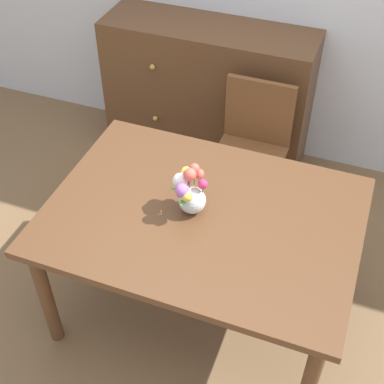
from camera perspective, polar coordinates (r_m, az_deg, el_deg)
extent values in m
plane|color=brown|center=(3.10, 0.97, -11.93)|extent=(12.00, 12.00, 0.00)
cube|color=brown|center=(2.55, 1.16, -2.56)|extent=(1.47, 1.07, 0.04)
cylinder|color=brown|center=(2.80, -15.25, -10.67)|extent=(0.07, 0.07, 0.70)
cylinder|color=brown|center=(3.30, -6.99, 1.08)|extent=(0.07, 0.07, 0.70)
cylinder|color=brown|center=(3.06, 15.69, -4.71)|extent=(0.07, 0.07, 0.70)
cube|color=brown|center=(3.29, 5.94, 3.47)|extent=(0.42, 0.42, 0.04)
cylinder|color=brown|center=(3.29, 7.78, -2.31)|extent=(0.04, 0.04, 0.44)
cylinder|color=brown|center=(3.35, 1.85, -0.80)|extent=(0.04, 0.04, 0.44)
cylinder|color=brown|center=(3.55, 9.27, 1.55)|extent=(0.04, 0.04, 0.44)
cylinder|color=brown|center=(3.61, 3.74, 2.89)|extent=(0.04, 0.04, 0.44)
cube|color=brown|center=(3.31, 7.16, 8.50)|extent=(0.42, 0.04, 0.42)
cube|color=brown|center=(3.78, 1.68, 10.31)|extent=(1.40, 0.44, 1.00)
sphere|color=#B7933D|center=(3.55, -4.23, 13.11)|extent=(0.04, 0.04, 0.04)
sphere|color=#B7933D|center=(3.37, 5.33, 11.31)|extent=(0.04, 0.04, 0.04)
sphere|color=#B7933D|center=(3.76, -3.92, 7.81)|extent=(0.04, 0.04, 0.04)
sphere|color=#B7933D|center=(3.60, 4.92, 5.87)|extent=(0.04, 0.04, 0.04)
sphere|color=silver|center=(2.50, 0.00, -0.92)|extent=(0.13, 0.13, 0.13)
sphere|color=#D12D66|center=(2.44, 1.15, 0.84)|extent=(0.04, 0.04, 0.04)
cylinder|color=#478438|center=(2.46, 1.15, 0.41)|extent=(0.01, 0.01, 0.05)
sphere|color=#E55B4C|center=(2.45, 0.26, 2.53)|extent=(0.05, 0.05, 0.05)
cylinder|color=#478438|center=(2.48, 0.26, 1.64)|extent=(0.01, 0.01, 0.10)
sphere|color=#D12D66|center=(2.48, -0.76, 1.39)|extent=(0.07, 0.07, 0.07)
cylinder|color=#478438|center=(2.50, -0.76, 1.04)|extent=(0.01, 0.01, 0.04)
sphere|color=#EFD14C|center=(2.48, -0.62, 2.15)|extent=(0.05, 0.05, 0.05)
cylinder|color=#478438|center=(2.50, -0.62, 1.58)|extent=(0.01, 0.01, 0.07)
sphere|color=#EA9EBC|center=(2.42, -0.76, -0.05)|extent=(0.06, 0.06, 0.06)
cylinder|color=#478438|center=(2.43, -0.76, -0.39)|extent=(0.01, 0.01, 0.04)
sphere|color=white|center=(2.47, -1.23, 1.21)|extent=(0.07, 0.07, 0.07)
cylinder|color=#478438|center=(2.48, -1.23, 0.82)|extent=(0.01, 0.01, 0.04)
sphere|color=#EFD14C|center=(2.41, -0.55, -0.45)|extent=(0.05, 0.05, 0.05)
cylinder|color=#478438|center=(2.42, -0.55, -0.74)|extent=(0.01, 0.01, 0.03)
sphere|color=#E55B4C|center=(2.43, -0.23, 1.86)|extent=(0.06, 0.06, 0.06)
cylinder|color=#478438|center=(2.46, -0.22, 1.03)|extent=(0.01, 0.01, 0.09)
sphere|color=#E55B4C|center=(2.49, 0.74, 1.93)|extent=(0.05, 0.05, 0.05)
cylinder|color=#478438|center=(2.51, 0.73, 1.47)|extent=(0.01, 0.01, 0.05)
sphere|color=#B266C6|center=(2.41, -1.06, 0.16)|extent=(0.06, 0.06, 0.06)
cylinder|color=#478438|center=(2.42, -1.06, -0.30)|extent=(0.01, 0.01, 0.05)
ellipsoid|color=#478438|center=(2.46, -1.63, 0.25)|extent=(0.07, 0.04, 0.03)
ellipsoid|color=#478438|center=(2.43, -0.86, -0.12)|extent=(0.06, 0.07, 0.02)
ellipsoid|color=#478438|center=(2.42, -0.82, -0.92)|extent=(0.04, 0.07, 0.02)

